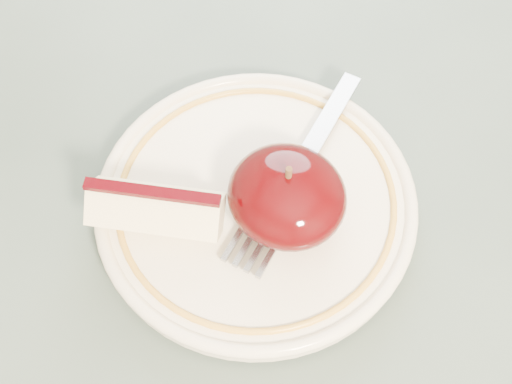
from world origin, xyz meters
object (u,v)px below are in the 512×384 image
Objects in this scene: apple_half at (287,196)px; fork at (297,171)px; table at (301,273)px; plate at (256,203)px.

apple_half reaches higher than fork.
fork is (-0.02, 0.01, 0.11)m from table.
plate is 0.03m from fork.
table is 4.36× the size of plate.
table is 0.11m from plate.
apple_half is 0.45× the size of fork.
table is 0.13m from apple_half.
apple_half is 0.03m from fork.
plate is at bearing -147.24° from table.
apple_half is at bearing 10.34° from plate.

